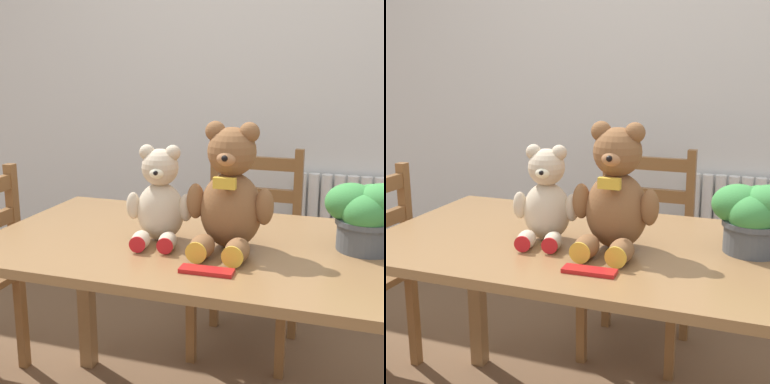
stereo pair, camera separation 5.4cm
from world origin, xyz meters
TOP-DOWN VIEW (x-y plane):
  - wall_back at (0.00, 1.74)m, footprint 8.00×0.04m
  - radiator at (0.41, 1.67)m, footprint 0.60×0.10m
  - dining_table at (0.00, 0.41)m, footprint 1.42×0.82m
  - wooden_chair_behind at (-0.03, 1.18)m, footprint 0.45×0.41m
  - teddy_bear_left at (-0.14, 0.37)m, footprint 0.22×0.23m
  - teddy_bear_right at (0.09, 0.37)m, footprint 0.27×0.27m
  - potted_plant at (0.49, 0.49)m, footprint 0.25×0.19m
  - chocolate_bar at (0.09, 0.15)m, footprint 0.15×0.06m

SIDE VIEW (x-z plane):
  - radiator at x=0.41m, z-range -0.03..0.74m
  - wooden_chair_behind at x=-0.03m, z-range -0.01..0.94m
  - dining_table at x=0.00m, z-range 0.28..1.06m
  - chocolate_bar at x=0.09m, z-range 0.78..0.79m
  - potted_plant at x=0.49m, z-range 0.79..1.00m
  - teddy_bear_left at x=-0.14m, z-range 0.75..1.07m
  - teddy_bear_right at x=0.09m, z-range 0.75..1.14m
  - wall_back at x=0.00m, z-range 0.00..2.60m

